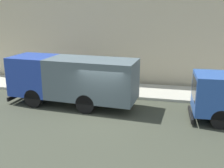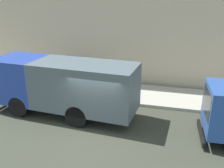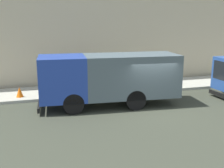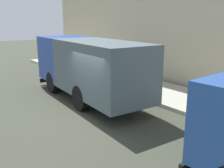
# 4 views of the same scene
# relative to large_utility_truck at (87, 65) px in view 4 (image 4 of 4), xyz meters

# --- Properties ---
(ground) EXTENTS (80.00, 80.00, 0.00)m
(ground) POSITION_rel_large_utility_truck_xyz_m (-1.14, -2.11, -1.66)
(ground) COLOR #3A3E31
(sidewalk) EXTENTS (3.25, 30.00, 0.16)m
(sidewalk) POSITION_rel_large_utility_truck_xyz_m (3.49, -2.11, -1.58)
(sidewalk) COLOR #B2B1A2
(sidewalk) RESTS_ON ground
(large_utility_truck) EXTENTS (2.88, 7.83, 2.86)m
(large_utility_truck) POSITION_rel_large_utility_truck_xyz_m (0.00, 0.00, 0.00)
(large_utility_truck) COLOR #2341A6
(large_utility_truck) RESTS_ON ground
(pedestrian_walking) EXTENTS (0.44, 0.44, 1.62)m
(pedestrian_walking) POSITION_rel_large_utility_truck_xyz_m (3.86, 1.10, -0.64)
(pedestrian_walking) COLOR black
(pedestrian_walking) RESTS_ON sidewalk
(pedestrian_standing) EXTENTS (0.54, 0.54, 1.63)m
(pedestrian_standing) POSITION_rel_large_utility_truck_xyz_m (3.83, 3.25, -0.65)
(pedestrian_standing) COLOR black
(pedestrian_standing) RESTS_ON sidewalk
(pedestrian_third) EXTENTS (0.46, 0.46, 1.64)m
(pedestrian_third) POSITION_rel_large_utility_truck_xyz_m (4.22, 0.56, -0.64)
(pedestrian_third) COLOR black
(pedestrian_third) RESTS_ON sidewalk
(traffic_cone_orange) EXTENTS (0.43, 0.43, 0.61)m
(traffic_cone_orange) POSITION_rel_large_utility_truck_xyz_m (2.66, 4.87, -1.19)
(traffic_cone_orange) COLOR orange
(traffic_cone_orange) RESTS_ON sidewalk
(street_sign_post) EXTENTS (0.44, 0.08, 2.22)m
(street_sign_post) POSITION_rel_large_utility_truck_xyz_m (2.13, -1.32, -0.17)
(street_sign_post) COLOR #4C5156
(street_sign_post) RESTS_ON sidewalk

